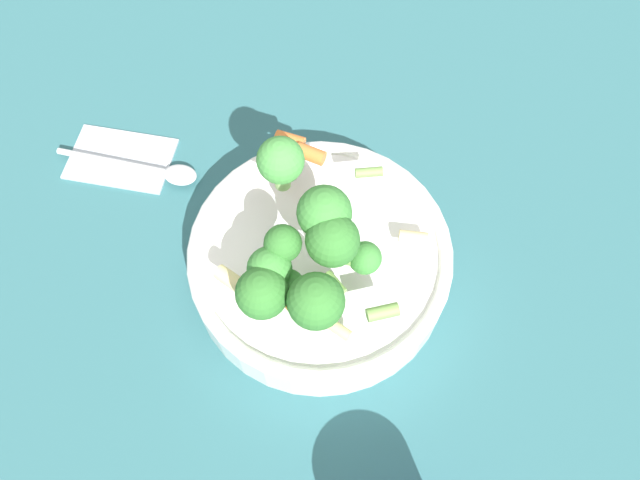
{
  "coord_description": "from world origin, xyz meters",
  "views": [
    {
      "loc": [
        -0.21,
        0.14,
        0.58
      ],
      "look_at": [
        0.0,
        0.0,
        0.07
      ],
      "focal_mm": 35.0,
      "sensor_mm": 36.0,
      "label": 1
    }
  ],
  "objects": [
    {
      "name": "bowl",
      "position": [
        0.0,
        0.0,
        0.03
      ],
      "size": [
        0.25,
        0.25,
        0.05
      ],
      "color": "white",
      "rests_on": "ground_plane"
    },
    {
      "name": "pasta_salad",
      "position": [
        -0.02,
        0.03,
        0.11
      ],
      "size": [
        0.21,
        0.19,
        0.1
      ],
      "color": "#8CB766",
      "rests_on": "bowl"
    },
    {
      "name": "ground_plane",
      "position": [
        0.0,
        0.0,
        0.0
      ],
      "size": [
        3.0,
        3.0,
        0.0
      ],
      "primitive_type": "plane",
      "color": "#2D6066"
    },
    {
      "name": "spoon",
      "position": [
        0.2,
        0.09,
        0.01
      ],
      "size": [
        0.13,
        0.12,
        0.01
      ],
      "rotation": [
        0.0,
        0.0,
        10.19
      ],
      "color": "silver",
      "rests_on": "napkin"
    },
    {
      "name": "napkin",
      "position": [
        0.24,
        0.11,
        0.0
      ],
      "size": [
        0.13,
        0.13,
        0.01
      ],
      "color": "#B2BCC6",
      "rests_on": "ground_plane"
    }
  ]
}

